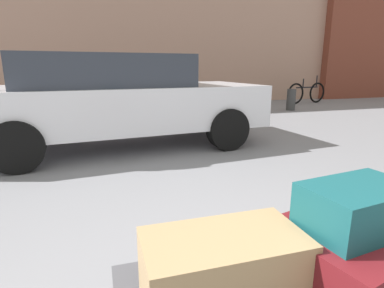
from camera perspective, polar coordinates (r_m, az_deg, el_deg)
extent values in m
cylinder|color=black|center=(1.93, 22.31, -22.42)|extent=(0.24, 0.06, 0.24)
cube|color=maroon|center=(1.50, 27.47, -18.15)|extent=(0.67, 0.60, 0.27)
cube|color=#9E7F56|center=(1.26, 5.83, -22.37)|extent=(0.60, 0.33, 0.29)
cube|color=#144C51|center=(1.40, 28.52, -10.24)|extent=(0.47, 0.33, 0.18)
cube|color=silver|center=(5.01, -12.67, 6.86)|extent=(4.45, 2.18, 0.64)
cube|color=#2D333D|center=(4.94, -15.95, 12.98)|extent=(2.54, 1.80, 0.46)
cylinder|color=black|center=(6.24, -0.88, 5.58)|extent=(0.66, 0.28, 0.64)
cylinder|color=black|center=(4.72, 6.64, 2.74)|extent=(0.66, 0.28, 0.64)
cylinder|color=black|center=(5.86, -27.78, 3.41)|extent=(0.66, 0.28, 0.64)
cylinder|color=black|center=(4.20, -29.77, -0.44)|extent=(0.66, 0.28, 0.64)
torus|color=black|center=(11.30, 18.67, 8.84)|extent=(0.72, 0.19, 0.72)
torus|color=black|center=(12.07, 22.17, 8.83)|extent=(0.72, 0.19, 0.72)
cylinder|color=black|center=(11.67, 20.56, 9.82)|extent=(0.99, 0.22, 0.04)
cylinder|color=black|center=(11.51, 19.94, 10.57)|extent=(0.05, 0.05, 0.30)
cylinder|color=black|center=(11.99, 22.13, 10.73)|extent=(0.05, 0.05, 0.40)
cylinder|color=#383838|center=(8.42, 3.05, 7.69)|extent=(0.26, 0.26, 0.62)
cylinder|color=#383838|center=(8.91, 10.59, 7.82)|extent=(0.26, 0.26, 0.62)
cylinder|color=#383838|center=(9.62, 17.90, 7.83)|extent=(0.26, 0.26, 0.62)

